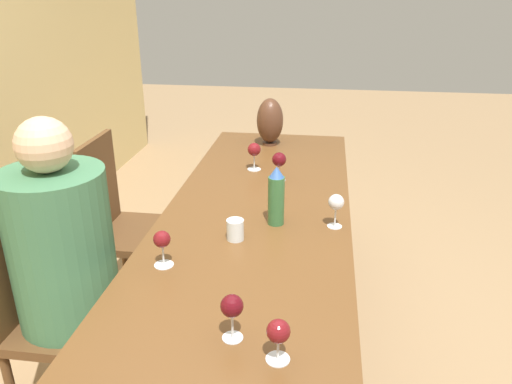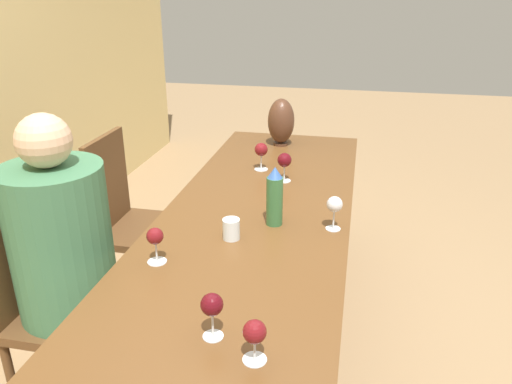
{
  "view_description": "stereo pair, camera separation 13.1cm",
  "coord_description": "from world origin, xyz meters",
  "px_view_note": "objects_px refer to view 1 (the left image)",
  "views": [
    {
      "loc": [
        -1.73,
        -0.27,
        1.7
      ],
      "look_at": [
        0.2,
        0.0,
        0.88
      ],
      "focal_mm": 35.0,
      "sensor_mm": 36.0,
      "label": 1
    },
    {
      "loc": [
        -1.71,
        -0.4,
        1.7
      ],
      "look_at": [
        0.2,
        0.0,
        0.88
      ],
      "focal_mm": 35.0,
      "sensor_mm": 36.0,
      "label": 2
    }
  ],
  "objects_px": {
    "water_bottle": "(276,196)",
    "wine_glass_3": "(254,150)",
    "wine_glass_6": "(278,333)",
    "vase": "(270,121)",
    "wine_glass_0": "(336,203)",
    "wine_glass_5": "(279,160)",
    "chair_near": "(54,305)",
    "chair_far": "(126,223)",
    "wine_glass_2": "(232,307)",
    "person_near": "(70,272)",
    "water_tumbler": "(235,230)",
    "wine_glass_4": "(162,241)"
  },
  "relations": [
    {
      "from": "chair_far",
      "to": "person_near",
      "type": "bearing_deg",
      "value": -173.14
    },
    {
      "from": "wine_glass_0",
      "to": "wine_glass_4",
      "type": "bearing_deg",
      "value": 123.14
    },
    {
      "from": "water_tumbler",
      "to": "vase",
      "type": "distance_m",
      "value": 1.24
    },
    {
      "from": "wine_glass_5",
      "to": "chair_far",
      "type": "relative_size",
      "value": 0.15
    },
    {
      "from": "vase",
      "to": "wine_glass_3",
      "type": "distance_m",
      "value": 0.46
    },
    {
      "from": "chair_far",
      "to": "person_near",
      "type": "distance_m",
      "value": 0.77
    },
    {
      "from": "water_bottle",
      "to": "chair_near",
      "type": "bearing_deg",
      "value": 111.82
    },
    {
      "from": "water_bottle",
      "to": "wine_glass_3",
      "type": "xyz_separation_m",
      "value": [
        0.63,
        0.18,
        -0.01
      ]
    },
    {
      "from": "water_bottle",
      "to": "wine_glass_2",
      "type": "bearing_deg",
      "value": 176.54
    },
    {
      "from": "wine_glass_4",
      "to": "chair_near",
      "type": "xyz_separation_m",
      "value": [
        0.05,
        0.48,
        -0.35
      ]
    },
    {
      "from": "wine_glass_3",
      "to": "person_near",
      "type": "xyz_separation_m",
      "value": [
        -0.96,
        0.57,
        -0.2
      ]
    },
    {
      "from": "wine_glass_0",
      "to": "wine_glass_2",
      "type": "xyz_separation_m",
      "value": [
        -0.74,
        0.29,
        -0.0
      ]
    },
    {
      "from": "wine_glass_0",
      "to": "wine_glass_3",
      "type": "height_order",
      "value": "wine_glass_3"
    },
    {
      "from": "wine_glass_3",
      "to": "person_near",
      "type": "relative_size",
      "value": 0.11
    },
    {
      "from": "wine_glass_3",
      "to": "wine_glass_5",
      "type": "bearing_deg",
      "value": -133.8
    },
    {
      "from": "water_tumbler",
      "to": "wine_glass_0",
      "type": "distance_m",
      "value": 0.42
    },
    {
      "from": "wine_glass_0",
      "to": "wine_glass_6",
      "type": "xyz_separation_m",
      "value": [
        -0.81,
        0.15,
        -0.02
      ]
    },
    {
      "from": "wine_glass_0",
      "to": "wine_glass_6",
      "type": "distance_m",
      "value": 0.82
    },
    {
      "from": "wine_glass_3",
      "to": "chair_near",
      "type": "relative_size",
      "value": 0.15
    },
    {
      "from": "wine_glass_0",
      "to": "wine_glass_5",
      "type": "distance_m",
      "value": 0.56
    },
    {
      "from": "wine_glass_6",
      "to": "vase",
      "type": "bearing_deg",
      "value": 7.24
    },
    {
      "from": "wine_glass_5",
      "to": "chair_far",
      "type": "xyz_separation_m",
      "value": [
        -0.08,
        0.8,
        -0.36
      ]
    },
    {
      "from": "water_bottle",
      "to": "wine_glass_0",
      "type": "xyz_separation_m",
      "value": [
        0.0,
        -0.24,
        -0.02
      ]
    },
    {
      "from": "wine_glass_2",
      "to": "wine_glass_5",
      "type": "distance_m",
      "value": 1.22
    },
    {
      "from": "chair_far",
      "to": "person_near",
      "type": "relative_size",
      "value": 0.76
    },
    {
      "from": "water_bottle",
      "to": "water_tumbler",
      "type": "bearing_deg",
      "value": 138.68
    },
    {
      "from": "wine_glass_5",
      "to": "wine_glass_3",
      "type": "bearing_deg",
      "value": 46.2
    },
    {
      "from": "water_tumbler",
      "to": "wine_glass_3",
      "type": "distance_m",
      "value": 0.79
    },
    {
      "from": "wine_glass_4",
      "to": "wine_glass_6",
      "type": "distance_m",
      "value": 0.61
    },
    {
      "from": "wine_glass_2",
      "to": "chair_near",
      "type": "xyz_separation_m",
      "value": [
        0.4,
        0.79,
        -0.36
      ]
    },
    {
      "from": "wine_glass_5",
      "to": "person_near",
      "type": "height_order",
      "value": "person_near"
    },
    {
      "from": "vase",
      "to": "chair_near",
      "type": "distance_m",
      "value": 1.62
    },
    {
      "from": "wine_glass_4",
      "to": "chair_near",
      "type": "distance_m",
      "value": 0.6
    },
    {
      "from": "water_bottle",
      "to": "wine_glass_5",
      "type": "distance_m",
      "value": 0.49
    },
    {
      "from": "wine_glass_6",
      "to": "chair_far",
      "type": "distance_m",
      "value": 1.56
    },
    {
      "from": "water_tumbler",
      "to": "wine_glass_6",
      "type": "distance_m",
      "value": 0.69
    },
    {
      "from": "vase",
      "to": "wine_glass_2",
      "type": "height_order",
      "value": "vase"
    },
    {
      "from": "water_bottle",
      "to": "wine_glass_6",
      "type": "distance_m",
      "value": 0.81
    },
    {
      "from": "water_tumbler",
      "to": "chair_near",
      "type": "relative_size",
      "value": 0.08
    },
    {
      "from": "wine_glass_6",
      "to": "chair_near",
      "type": "bearing_deg",
      "value": 63.21
    },
    {
      "from": "wine_glass_3",
      "to": "person_near",
      "type": "distance_m",
      "value": 1.14
    },
    {
      "from": "vase",
      "to": "wine_glass_3",
      "type": "xyz_separation_m",
      "value": [
        -0.45,
        0.03,
        -0.04
      ]
    },
    {
      "from": "chair_near",
      "to": "person_near",
      "type": "relative_size",
      "value": 0.76
    },
    {
      "from": "wine_glass_2",
      "to": "wine_glass_5",
      "type": "relative_size",
      "value": 0.96
    },
    {
      "from": "wine_glass_2",
      "to": "person_near",
      "type": "distance_m",
      "value": 0.84
    },
    {
      "from": "chair_near",
      "to": "chair_far",
      "type": "xyz_separation_m",
      "value": [
        0.74,
        0.0,
        0.0
      ]
    },
    {
      "from": "water_tumbler",
      "to": "wine_glass_2",
      "type": "height_order",
      "value": "wine_glass_2"
    },
    {
      "from": "wine_glass_5",
      "to": "wine_glass_6",
      "type": "height_order",
      "value": "wine_glass_5"
    },
    {
      "from": "water_tumbler",
      "to": "wine_glass_3",
      "type": "bearing_deg",
      "value": 2.93
    },
    {
      "from": "wine_glass_2",
      "to": "wine_glass_6",
      "type": "xyz_separation_m",
      "value": [
        -0.07,
        -0.13,
        -0.02
      ]
    }
  ]
}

